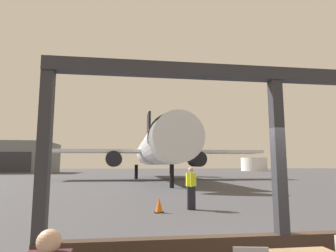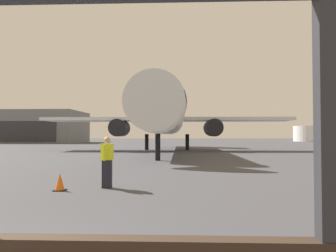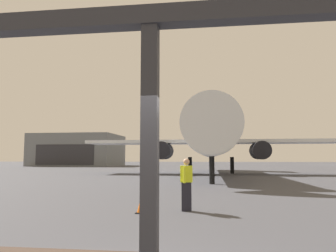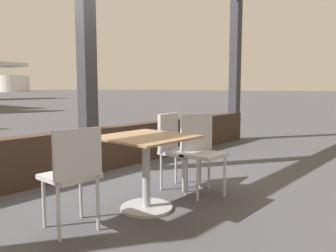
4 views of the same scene
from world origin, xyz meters
name	(u,v)px [view 3 (image 3 of 4)]	position (x,y,z in m)	size (l,w,h in m)	color
ground_plane	(204,171)	(0.00, 40.00, 0.00)	(220.00, 220.00, 0.00)	#424247
window_frame	(150,197)	(0.00, 0.00, 1.30)	(8.34, 0.24, 3.64)	#38281E
airplane	(211,138)	(0.86, 30.80, 3.86)	(27.98, 32.16, 10.86)	silver
ground_crew_worker	(186,184)	(-0.07, 7.06, 0.90)	(0.40, 0.56, 1.74)	black
traffic_cone	(142,205)	(-1.47, 6.49, 0.27)	(0.36, 0.36, 0.57)	orange
distant_hangar	(79,150)	(-29.33, 67.26, 3.55)	(18.28, 14.60, 7.10)	slate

